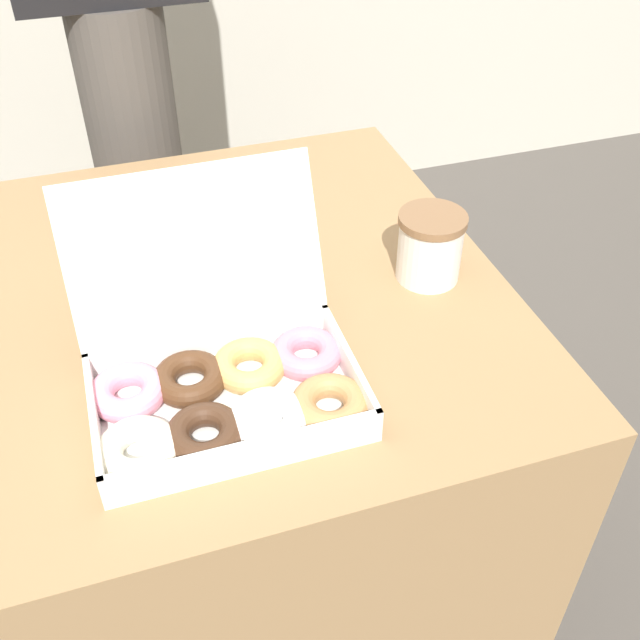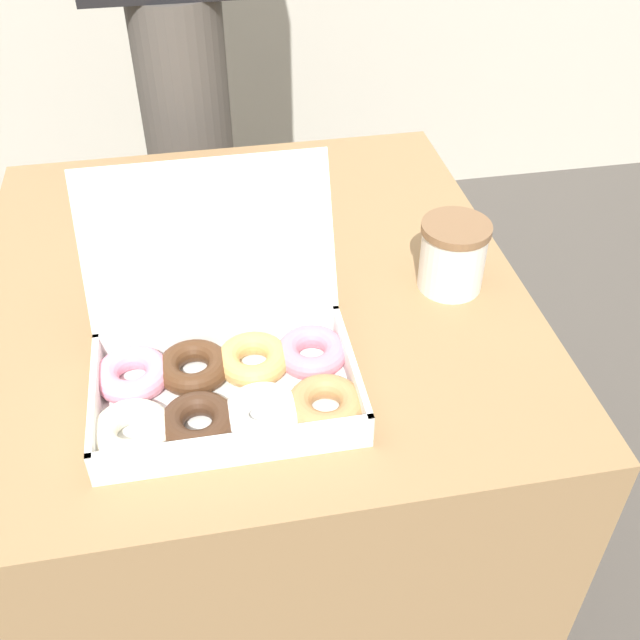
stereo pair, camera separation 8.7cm
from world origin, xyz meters
name	(u,v)px [view 1 (the left image)]	position (x,y,z in m)	size (l,w,h in m)	color
ground_plane	(255,560)	(0.00, 0.00, 0.00)	(14.00, 14.00, 0.00)	#4C4742
table	(243,447)	(0.00, 0.00, 0.37)	(0.83, 0.89, 0.75)	#99754C
donut_box	(224,381)	(-0.05, -0.23, 0.78)	(0.36, 0.31, 0.25)	white
coffee_cup	(430,246)	(0.30, -0.07, 0.80)	(0.10, 0.10, 0.11)	silver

